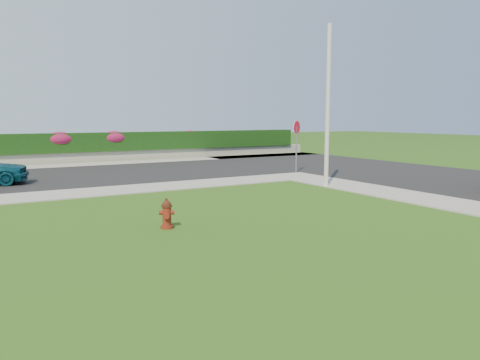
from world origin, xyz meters
TOP-DOWN VIEW (x-y plane):
  - ground at (0.00, 0.00)m, footprint 120.00×120.00m
  - street_right at (12.00, 4.00)m, footprint 8.00×32.00m
  - curb_corner at (7.00, 9.00)m, footprint 2.00×2.00m
  - sidewalk_beyond at (-1.00, 19.00)m, footprint 34.00×2.00m
  - retaining_wall at (-1.00, 20.50)m, footprint 34.00×0.40m
  - hedge at (-1.00, 20.60)m, footprint 32.00×0.90m
  - fire_hydrant at (-1.46, 2.77)m, footprint 0.37×0.35m
  - utility_pole at (6.17, 6.03)m, footprint 0.16×0.16m
  - stop_sign at (7.81, 10.03)m, footprint 0.62×0.29m
  - flower_clump_d at (-0.82, 20.50)m, footprint 1.57×1.01m
  - flower_clump_e at (2.24, 20.50)m, footprint 1.53×0.98m
  - flower_clump_f at (7.16, 20.50)m, footprint 1.09×0.70m

SIDE VIEW (x-z plane):
  - ground at x=0.00m, z-range 0.00..0.00m
  - street_right at x=12.00m, z-range 0.00..0.04m
  - curb_corner at x=7.00m, z-range 0.00..0.04m
  - sidewalk_beyond at x=-1.00m, z-range 0.00..0.04m
  - retaining_wall at x=-1.00m, z-range 0.00..0.60m
  - fire_hydrant at x=-1.46m, z-range -0.02..0.69m
  - hedge at x=-1.00m, z-range 0.60..1.70m
  - flower_clump_d at x=-0.82m, z-range 1.00..1.78m
  - flower_clump_e at x=2.24m, z-range 1.01..1.78m
  - flower_clump_f at x=7.16m, z-range 1.21..1.76m
  - stop_sign at x=7.81m, z-range 0.59..3.05m
  - utility_pole at x=6.17m, z-range 0.00..5.93m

